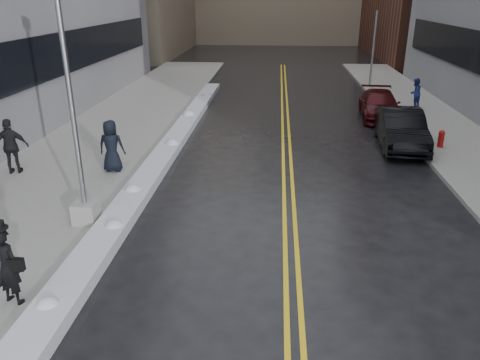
% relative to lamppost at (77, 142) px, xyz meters
% --- Properties ---
extents(ground, '(160.00, 160.00, 0.00)m').
position_rel_lamppost_xyz_m(ground, '(3.30, -2.00, -2.53)').
color(ground, black).
rests_on(ground, ground).
extents(sidewalk_west, '(5.50, 50.00, 0.15)m').
position_rel_lamppost_xyz_m(sidewalk_west, '(-2.45, 8.00, -2.46)').
color(sidewalk_west, gray).
rests_on(sidewalk_west, ground).
extents(sidewalk_east, '(4.00, 50.00, 0.15)m').
position_rel_lamppost_xyz_m(sidewalk_east, '(13.30, 8.00, -2.46)').
color(sidewalk_east, gray).
rests_on(sidewalk_east, ground).
extents(lane_line_left, '(0.12, 50.00, 0.01)m').
position_rel_lamppost_xyz_m(lane_line_left, '(5.65, 8.00, -2.53)').
color(lane_line_left, gold).
rests_on(lane_line_left, ground).
extents(lane_line_right, '(0.12, 50.00, 0.01)m').
position_rel_lamppost_xyz_m(lane_line_right, '(5.95, 8.00, -2.53)').
color(lane_line_right, gold).
rests_on(lane_line_right, ground).
extents(snow_ridge, '(0.90, 30.00, 0.34)m').
position_rel_lamppost_xyz_m(snow_ridge, '(0.85, 6.00, -2.36)').
color(snow_ridge, silver).
rests_on(snow_ridge, ground).
extents(lamppost, '(0.65, 0.65, 7.62)m').
position_rel_lamppost_xyz_m(lamppost, '(0.00, 0.00, 0.00)').
color(lamppost, gray).
rests_on(lamppost, sidewalk_west).
extents(fire_hydrant, '(0.26, 0.26, 0.73)m').
position_rel_lamppost_xyz_m(fire_hydrant, '(12.30, 8.00, -1.98)').
color(fire_hydrant, maroon).
rests_on(fire_hydrant, sidewalk_east).
extents(traffic_signal, '(0.16, 0.20, 6.00)m').
position_rel_lamppost_xyz_m(traffic_signal, '(11.80, 22.00, 0.87)').
color(traffic_signal, gray).
rests_on(traffic_signal, sidewalk_east).
extents(pedestrian_fedora, '(0.72, 0.57, 1.73)m').
position_rel_lamppost_xyz_m(pedestrian_fedora, '(-0.12, -3.74, -1.52)').
color(pedestrian_fedora, black).
rests_on(pedestrian_fedora, sidewalk_west).
extents(pedestrian_c, '(0.94, 0.62, 1.90)m').
position_rel_lamppost_xyz_m(pedestrian_c, '(-0.59, 4.10, -1.43)').
color(pedestrian_c, black).
rests_on(pedestrian_c, sidewalk_west).
extents(pedestrian_d, '(1.25, 0.75, 2.00)m').
position_rel_lamppost_xyz_m(pedestrian_d, '(-4.08, 3.63, -1.38)').
color(pedestrian_d, black).
rests_on(pedestrian_d, sidewalk_west).
extents(pedestrian_east, '(1.00, 1.00, 1.64)m').
position_rel_lamppost_xyz_m(pedestrian_east, '(13.12, 15.50, -1.56)').
color(pedestrian_east, navy).
rests_on(pedestrian_east, sidewalk_east).
extents(car_black, '(2.04, 5.03, 1.62)m').
position_rel_lamppost_xyz_m(car_black, '(10.68, 8.34, -1.72)').
color(car_black, black).
rests_on(car_black, ground).
extents(car_maroon, '(2.32, 4.92, 1.39)m').
position_rel_lamppost_xyz_m(car_maroon, '(10.80, 13.49, -1.84)').
color(car_maroon, '#37080C').
rests_on(car_maroon, ground).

